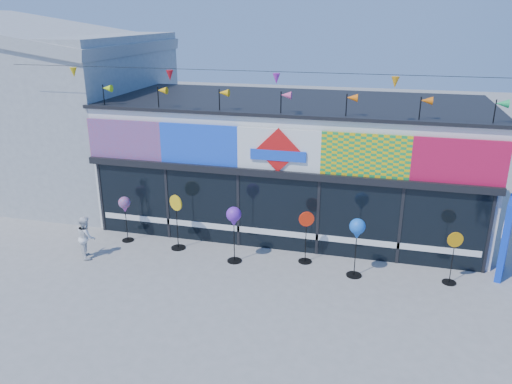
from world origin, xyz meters
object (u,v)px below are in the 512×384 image
(spinner_1, at_px, (177,221))
(spinner_4, at_px, (357,231))
(blue_sign, at_px, (506,238))
(spinner_2, at_px, (234,218))
(child, at_px, (86,237))
(spinner_5, at_px, (453,257))
(spinner_3, at_px, (306,236))
(spinner_0, at_px, (125,206))

(spinner_1, height_order, spinner_4, spinner_1)
(blue_sign, relative_size, spinner_4, 1.30)
(spinner_2, distance_m, child, 4.37)
(spinner_1, xyz_separation_m, spinner_2, (1.90, -0.39, 0.43))
(blue_sign, xyz_separation_m, child, (-11.47, -1.86, -0.47))
(blue_sign, distance_m, child, 11.63)
(blue_sign, distance_m, spinner_4, 4.00)
(spinner_2, xyz_separation_m, child, (-4.24, -0.79, -0.71))
(spinner_2, distance_m, spinner_5, 5.89)
(blue_sign, height_order, spinner_5, blue_sign)
(blue_sign, distance_m, spinner_2, 7.32)
(blue_sign, xyz_separation_m, spinner_3, (-5.26, -0.60, -0.28))
(spinner_2, xyz_separation_m, spinner_5, (5.86, 0.24, -0.56))
(spinner_3, distance_m, child, 6.34)
(blue_sign, height_order, child, blue_sign)
(spinner_0, xyz_separation_m, spinner_2, (3.65, -0.50, 0.17))
(spinner_1, distance_m, spinner_3, 3.87)
(spinner_0, xyz_separation_m, spinner_5, (9.51, -0.27, -0.40))
(spinner_4, bearing_deg, child, -174.11)
(spinner_1, height_order, child, spinner_1)
(spinner_3, relative_size, child, 1.23)
(spinner_0, relative_size, spinner_1, 0.85)
(spinner_2, xyz_separation_m, spinner_4, (3.39, 0.00, 0.00))
(spinner_4, bearing_deg, blue_sign, 15.55)
(spinner_4, height_order, child, spinner_4)
(spinner_5, bearing_deg, spinner_3, 176.50)
(blue_sign, xyz_separation_m, spinner_2, (-7.23, -1.07, 0.24))
(spinner_4, xyz_separation_m, spinner_5, (2.47, 0.23, -0.56))
(spinner_5, bearing_deg, child, -174.23)
(spinner_3, bearing_deg, blue_sign, 6.49)
(blue_sign, height_order, spinner_3, blue_sign)
(child, bearing_deg, spinner_0, -63.66)
(blue_sign, bearing_deg, spinner_1, -159.73)
(child, bearing_deg, spinner_2, -118.56)
(spinner_3, xyz_separation_m, spinner_5, (3.89, -0.24, -0.04))
(spinner_1, relative_size, spinner_4, 1.03)
(spinner_5, height_order, child, spinner_5)
(spinner_0, relative_size, spinner_4, 0.87)
(blue_sign, bearing_deg, spinner_0, -161.02)
(blue_sign, relative_size, child, 1.74)
(blue_sign, height_order, spinner_0, blue_sign)
(child, bearing_deg, spinner_5, -123.29)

